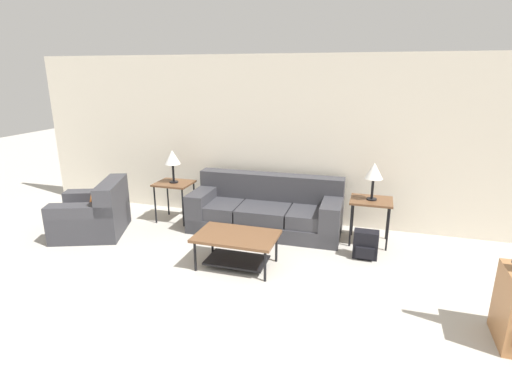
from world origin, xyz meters
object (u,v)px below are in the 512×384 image
object	(u,v)px
table_lamp_right	(374,172)
backpack	(366,245)
table_lamp_left	(172,158)
couch	(266,211)
side_table_right	(371,204)
armchair	(94,215)
side_table_left	(174,187)
coffee_table	(237,243)

from	to	relation	value
table_lamp_right	backpack	world-z (taller)	table_lamp_right
table_lamp_left	backpack	xyz separation A→B (m)	(3.02, -0.52, -0.86)
couch	side_table_right	size ratio (longest dim) A/B	3.56
armchair	side_table_left	xyz separation A→B (m)	(0.91, 0.84, 0.29)
couch	table_lamp_right	xyz separation A→B (m)	(1.52, -0.05, 0.74)
armchair	backpack	distance (m)	3.95
coffee_table	side_table_right	bearing A→B (deg)	38.34
table_lamp_left	backpack	distance (m)	3.19
coffee_table	table_lamp_left	xyz separation A→B (m)	(-1.50, 1.23, 0.73)
couch	coffee_table	distance (m)	1.27
table_lamp_left	side_table_right	bearing A→B (deg)	0.00
table_lamp_left	coffee_table	bearing A→B (deg)	-39.30
backpack	side_table_right	bearing A→B (deg)	87.44
side_table_right	table_lamp_right	bearing A→B (deg)	-135.00
coffee_table	side_table_left	distance (m)	1.95
coffee_table	side_table_right	xyz separation A→B (m)	(1.55, 1.23, 0.26)
side_table_left	table_lamp_left	size ratio (longest dim) A/B	1.23
table_lamp_right	side_table_left	bearing A→B (deg)	180.00
side_table_left	side_table_right	world-z (taller)	same
side_table_left	backpack	world-z (taller)	side_table_left
coffee_table	table_lamp_right	size ratio (longest dim) A/B	1.92
side_table_left	side_table_right	size ratio (longest dim) A/B	1.00
side_table_right	table_lamp_left	distance (m)	3.08
coffee_table	side_table_right	size ratio (longest dim) A/B	1.56
table_lamp_right	backpack	bearing A→B (deg)	-92.56
couch	side_table_left	world-z (taller)	couch
couch	armchair	bearing A→B (deg)	-160.08
armchair	table_lamp_right	world-z (taller)	table_lamp_right
side_table_right	table_lamp_right	distance (m)	0.46
couch	side_table_left	size ratio (longest dim) A/B	3.56
side_table_left	coffee_table	bearing A→B (deg)	-39.30
side_table_left	side_table_right	bearing A→B (deg)	0.00
armchair	side_table_right	world-z (taller)	armchair
armchair	side_table_left	size ratio (longest dim) A/B	1.93
side_table_right	backpack	world-z (taller)	side_table_right
couch	backpack	size ratio (longest dim) A/B	6.16
table_lamp_left	couch	bearing A→B (deg)	1.69
armchair	table_lamp_left	bearing A→B (deg)	42.56
couch	side_table_right	xyz separation A→B (m)	(1.52, -0.05, 0.28)
coffee_table	side_table_right	distance (m)	1.99
couch	armchair	world-z (taller)	couch
side_table_left	side_table_right	xyz separation A→B (m)	(3.05, 0.00, 0.00)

